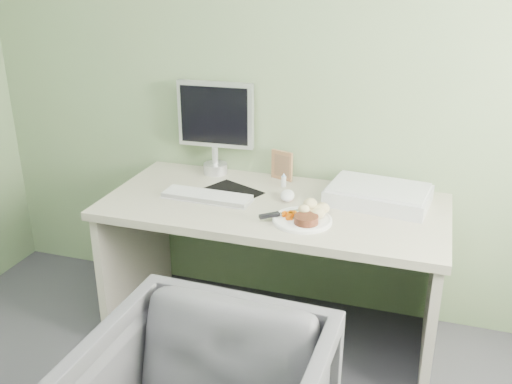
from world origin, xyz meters
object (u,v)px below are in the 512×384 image
(monitor, at_px, (215,123))
(scanner, at_px, (378,196))
(desk, at_px, (273,238))
(plate, at_px, (302,220))

(monitor, bearing_deg, scanner, -13.06)
(monitor, bearing_deg, desk, -40.07)
(desk, relative_size, monitor, 3.28)
(desk, distance_m, monitor, 0.69)
(plate, height_order, monitor, monitor)
(desk, xyz_separation_m, monitor, (-0.41, 0.31, 0.46))
(desk, height_order, monitor, monitor)
(desk, bearing_deg, scanner, 18.29)
(plate, xyz_separation_m, monitor, (-0.59, 0.47, 0.27))
(plate, relative_size, monitor, 0.54)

